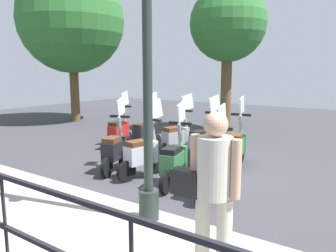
% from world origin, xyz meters
% --- Properties ---
extents(ground_plane, '(28.00, 28.00, 0.00)m').
position_xyz_m(ground_plane, '(0.00, 0.00, 0.00)').
color(ground_plane, '#38383D').
extents(promenade_walkway, '(2.20, 20.00, 0.15)m').
position_xyz_m(promenade_walkway, '(-3.15, 0.00, 0.07)').
color(promenade_walkway, '#A39E93').
rests_on(promenade_walkway, ground_plane).
extents(lamp_post_near, '(0.26, 0.90, 4.69)m').
position_xyz_m(lamp_post_near, '(-2.40, -0.94, 2.24)').
color(lamp_post_near, '#232D28').
rests_on(lamp_post_near, promenade_walkway).
extents(pedestrian_with_bag, '(0.32, 0.65, 1.59)m').
position_xyz_m(pedestrian_with_bag, '(-3.09, -2.18, 1.08)').
color(pedestrian_with_bag, beige).
rests_on(pedestrian_with_bag, promenade_walkway).
extents(tree_large, '(4.19, 4.19, 6.18)m').
position_xyz_m(tree_large, '(3.45, 7.33, 4.07)').
color(tree_large, brown).
rests_on(tree_large, ground_plane).
extents(tree_distant, '(2.54, 2.54, 4.92)m').
position_xyz_m(tree_distant, '(4.82, 1.21, 3.60)').
color(tree_distant, brown).
rests_on(tree_distant, ground_plane).
extents(scooter_near_0, '(1.23, 0.44, 1.54)m').
position_xyz_m(scooter_near_0, '(-0.89, -1.12, 0.48)').
color(scooter_near_0, black).
rests_on(scooter_near_0, ground_plane).
extents(scooter_near_1, '(1.22, 0.48, 1.54)m').
position_xyz_m(scooter_near_1, '(-0.82, -0.33, 0.48)').
color(scooter_near_1, black).
rests_on(scooter_near_1, ground_plane).
extents(scooter_near_2, '(1.22, 0.50, 1.54)m').
position_xyz_m(scooter_near_2, '(-0.72, 0.48, 0.48)').
color(scooter_near_2, black).
rests_on(scooter_near_2, ground_plane).
extents(scooter_near_3, '(1.20, 0.55, 1.54)m').
position_xyz_m(scooter_near_3, '(-0.75, 1.18, 0.48)').
color(scooter_near_3, black).
rests_on(scooter_near_3, ground_plane).
extents(scooter_far_0, '(1.23, 0.45, 1.54)m').
position_xyz_m(scooter_far_0, '(0.94, -0.80, 0.48)').
color(scooter_far_0, black).
rests_on(scooter_far_0, ground_plane).
extents(scooter_far_1, '(1.21, 0.53, 1.54)m').
position_xyz_m(scooter_far_1, '(0.86, -0.04, 0.48)').
color(scooter_far_1, black).
rests_on(scooter_far_1, ground_plane).
extents(scooter_far_2, '(1.20, 0.55, 1.54)m').
position_xyz_m(scooter_far_2, '(0.96, 0.74, 0.48)').
color(scooter_far_2, black).
rests_on(scooter_far_2, ground_plane).
extents(scooter_far_3, '(1.23, 0.44, 1.54)m').
position_xyz_m(scooter_far_3, '(0.94, 1.69, 0.48)').
color(scooter_far_3, black).
rests_on(scooter_far_3, ground_plane).
extents(scooter_far_4, '(1.22, 0.48, 1.54)m').
position_xyz_m(scooter_far_4, '(0.83, 2.51, 0.48)').
color(scooter_far_4, black).
rests_on(scooter_far_4, ground_plane).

